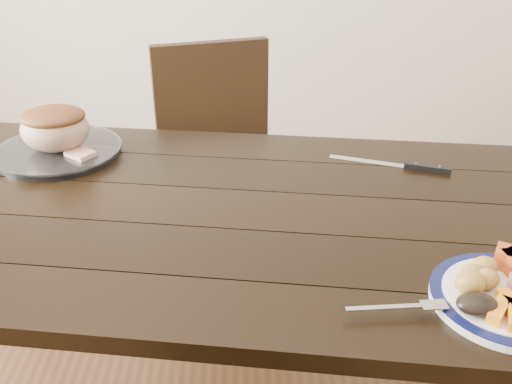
{
  "coord_description": "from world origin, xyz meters",
  "views": [
    {
      "loc": [
        0.06,
        -1.15,
        1.41
      ],
      "look_at": [
        0.08,
        -0.02,
        0.8
      ],
      "focal_mm": 40.0,
      "sensor_mm": 36.0,
      "label": 1
    }
  ],
  "objects_px": {
    "chair_far": "(221,161)",
    "carving_knife": "(412,166)",
    "fork": "(404,307)",
    "dinner_plate": "(506,300)",
    "dining_table": "(223,241)",
    "serving_platter": "(59,152)",
    "roast_joint": "(55,129)"
  },
  "relations": [
    {
      "from": "chair_far",
      "to": "fork",
      "type": "distance_m",
      "value": 1.2
    },
    {
      "from": "fork",
      "to": "carving_knife",
      "type": "xyz_separation_m",
      "value": [
        0.17,
        0.58,
        -0.01
      ]
    },
    {
      "from": "dining_table",
      "to": "roast_joint",
      "type": "xyz_separation_m",
      "value": [
        -0.46,
        0.3,
        0.17
      ]
    },
    {
      "from": "serving_platter",
      "to": "carving_knife",
      "type": "bearing_deg",
      "value": -6.19
    },
    {
      "from": "dining_table",
      "to": "dinner_plate",
      "type": "distance_m",
      "value": 0.64
    },
    {
      "from": "serving_platter",
      "to": "fork",
      "type": "height_order",
      "value": "fork"
    },
    {
      "from": "fork",
      "to": "roast_joint",
      "type": "relative_size",
      "value": 0.97
    },
    {
      "from": "fork",
      "to": "carving_knife",
      "type": "height_order",
      "value": "fork"
    },
    {
      "from": "dining_table",
      "to": "fork",
      "type": "height_order",
      "value": "fork"
    },
    {
      "from": "fork",
      "to": "dining_table",
      "type": "bearing_deg",
      "value": 127.18
    },
    {
      "from": "carving_knife",
      "to": "serving_platter",
      "type": "bearing_deg",
      "value": -166.23
    },
    {
      "from": "chair_far",
      "to": "dining_table",
      "type": "bearing_deg",
      "value": 76.83
    },
    {
      "from": "chair_far",
      "to": "carving_knife",
      "type": "distance_m",
      "value": 0.79
    },
    {
      "from": "fork",
      "to": "serving_platter",
      "type": "bearing_deg",
      "value": 135.71
    },
    {
      "from": "chair_far",
      "to": "dinner_plate",
      "type": "distance_m",
      "value": 1.24
    },
    {
      "from": "dining_table",
      "to": "dinner_plate",
      "type": "xyz_separation_m",
      "value": [
        0.52,
        -0.36,
        0.1
      ]
    },
    {
      "from": "chair_far",
      "to": "serving_platter",
      "type": "xyz_separation_m",
      "value": [
        -0.43,
        -0.43,
        0.23
      ]
    },
    {
      "from": "roast_joint",
      "to": "dinner_plate",
      "type": "bearing_deg",
      "value": -33.88
    },
    {
      "from": "serving_platter",
      "to": "carving_knife",
      "type": "relative_size",
      "value": 1.08
    },
    {
      "from": "dinner_plate",
      "to": "fork",
      "type": "relative_size",
      "value": 1.5
    },
    {
      "from": "dining_table",
      "to": "fork",
      "type": "xyz_separation_m",
      "value": [
        0.33,
        -0.39,
        0.11
      ]
    },
    {
      "from": "fork",
      "to": "carving_knife",
      "type": "bearing_deg",
      "value": 70.72
    },
    {
      "from": "serving_platter",
      "to": "roast_joint",
      "type": "xyz_separation_m",
      "value": [
        0.0,
        0.0,
        0.07
      ]
    },
    {
      "from": "serving_platter",
      "to": "dining_table",
      "type": "bearing_deg",
      "value": -33.32
    },
    {
      "from": "chair_far",
      "to": "dinner_plate",
      "type": "height_order",
      "value": "chair_far"
    },
    {
      "from": "roast_joint",
      "to": "carving_knife",
      "type": "height_order",
      "value": "roast_joint"
    },
    {
      "from": "fork",
      "to": "carving_knife",
      "type": "relative_size",
      "value": 0.58
    },
    {
      "from": "roast_joint",
      "to": "dining_table",
      "type": "bearing_deg",
      "value": -33.32
    },
    {
      "from": "carving_knife",
      "to": "dining_table",
      "type": "bearing_deg",
      "value": -138.35
    },
    {
      "from": "fork",
      "to": "roast_joint",
      "type": "distance_m",
      "value": 1.05
    },
    {
      "from": "dining_table",
      "to": "dinner_plate",
      "type": "height_order",
      "value": "dinner_plate"
    },
    {
      "from": "dining_table",
      "to": "serving_platter",
      "type": "xyz_separation_m",
      "value": [
        -0.46,
        0.3,
        0.1
      ]
    }
  ]
}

